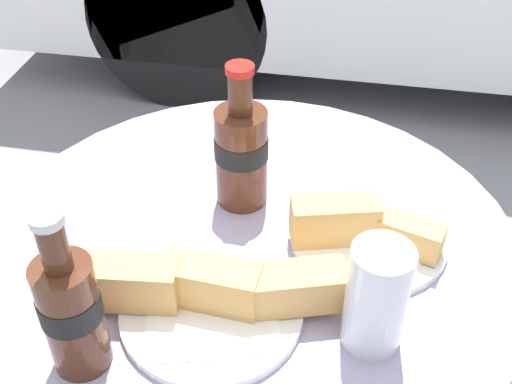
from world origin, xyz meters
The scene contains 6 objects.
bistro_table centered at (0.00, 0.00, 0.55)m, with size 0.73×0.73×0.70m.
cola_bottle_left centered at (-0.03, 0.08, 0.79)m, with size 0.07×0.07×0.21m.
cola_bottle_right centered at (-0.14, -0.23, 0.79)m, with size 0.06×0.06×0.21m.
drinking_glass centered at (0.16, -0.14, 0.77)m, with size 0.07×0.07×0.14m.
lunch_plate_near centered at (0.15, 0.02, 0.73)m, with size 0.21×0.21×0.07m.
lunch_plate_far centered at (-0.03, -0.13, 0.73)m, with size 0.33×0.22×0.07m.
Camera 1 is at (0.12, -0.62, 1.29)m, focal length 45.00 mm.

